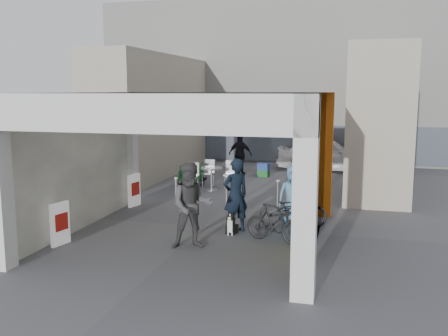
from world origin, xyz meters
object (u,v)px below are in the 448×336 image
(produce_stand, at_px, (191,177))
(man_crates, at_px, (240,154))
(bicycle_front, at_px, (293,210))
(man_with_dog, at_px, (236,195))
(bicycle_rear, at_px, (275,224))
(cafe_set, at_px, (210,179))
(man_elderly, at_px, (293,195))
(white_van, at_px, (327,155))
(man_back_turned, at_px, (192,206))
(border_collie, at_px, (231,225))

(produce_stand, bearing_deg, man_crates, 61.12)
(man_crates, xyz_separation_m, bicycle_front, (3.14, -7.69, -0.41))
(man_with_dog, distance_m, bicycle_rear, 1.37)
(cafe_set, bearing_deg, bicycle_rear, -61.01)
(man_crates, height_order, bicycle_front, man_crates)
(man_elderly, distance_m, white_van, 9.25)
(man_crates, height_order, white_van, man_crates)
(cafe_set, distance_m, man_elderly, 5.47)
(cafe_set, bearing_deg, man_with_dog, -67.57)
(man_with_dog, bearing_deg, man_crates, -120.08)
(cafe_set, xyz_separation_m, bicycle_front, (3.54, -4.51, 0.11))
(man_with_dog, bearing_deg, man_elderly, 177.86)
(man_back_turned, bearing_deg, man_with_dog, 45.48)
(man_elderly, bearing_deg, cafe_set, 110.72)
(bicycle_front, relative_size, white_van, 0.40)
(border_collie, distance_m, white_van, 10.77)
(produce_stand, bearing_deg, border_collie, -66.57)
(produce_stand, height_order, man_back_turned, man_back_turned)
(border_collie, distance_m, man_elderly, 2.00)
(man_back_turned, xyz_separation_m, man_elderly, (1.97, 2.63, -0.19))
(cafe_set, bearing_deg, produce_stand, 152.34)
(cafe_set, bearing_deg, bicycle_front, -51.84)
(cafe_set, xyz_separation_m, man_elderly, (3.49, -4.19, 0.44))
(man_with_dog, bearing_deg, bicycle_rear, 107.53)
(man_with_dog, bearing_deg, cafe_set, -109.50)
(cafe_set, height_order, bicycle_front, cafe_set)
(man_elderly, bearing_deg, man_back_turned, -145.96)
(produce_stand, distance_m, bicycle_rear, 7.65)
(man_back_turned, relative_size, man_elderly, 1.24)
(bicycle_front, bearing_deg, man_elderly, 3.91)
(cafe_set, relative_size, bicycle_front, 0.94)
(bicycle_front, bearing_deg, bicycle_rear, 164.76)
(man_with_dog, bearing_deg, bicycle_front, 167.62)
(cafe_set, bearing_deg, border_collie, -68.97)
(man_back_turned, distance_m, bicycle_rear, 2.04)
(bicycle_front, bearing_deg, white_van, -7.27)
(man_with_dog, xyz_separation_m, man_back_turned, (-0.66, -1.53, 0.04))
(cafe_set, height_order, man_elderly, man_elderly)
(man_with_dog, xyz_separation_m, man_elderly, (1.31, 1.09, -0.14))
(man_back_turned, bearing_deg, bicycle_rear, 5.16)
(produce_stand, height_order, man_with_dog, man_with_dog)
(man_crates, relative_size, bicycle_rear, 1.16)
(man_crates, xyz_separation_m, white_van, (3.50, 1.88, -0.14))
(cafe_set, height_order, bicycle_rear, cafe_set)
(bicycle_front, bearing_deg, cafe_set, 33.06)
(cafe_set, xyz_separation_m, man_back_turned, (1.52, -6.81, 0.63))
(man_elderly, height_order, man_crates, man_crates)
(man_elderly, relative_size, man_crates, 0.91)
(produce_stand, xyz_separation_m, bicycle_front, (4.44, -4.98, 0.18))
(man_crates, distance_m, bicycle_front, 8.31)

